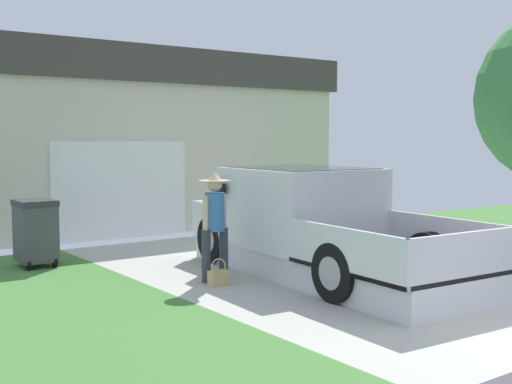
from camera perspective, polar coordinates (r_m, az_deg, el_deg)
The scene contains 5 objects.
pickup_truck at distance 10.60m, azimuth 4.58°, elevation -2.90°, with size 2.29×5.40×1.69m.
person_with_hat at distance 9.89m, azimuth -3.60°, elevation -2.26°, with size 0.47×0.47×1.65m.
handbag at distance 9.71m, azimuth -3.29°, elevation -7.37°, with size 0.28×0.16×0.41m.
house_with_garage at distance 17.50m, azimuth -10.64°, elevation 4.50°, with size 9.17×5.68×4.19m.
wheeled_trash_bin at distance 11.66m, azimuth -18.60°, elevation -3.19°, with size 0.60×0.72×1.13m.
Camera 1 is at (-6.89, -3.40, 2.16)m, focal length 46.05 mm.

